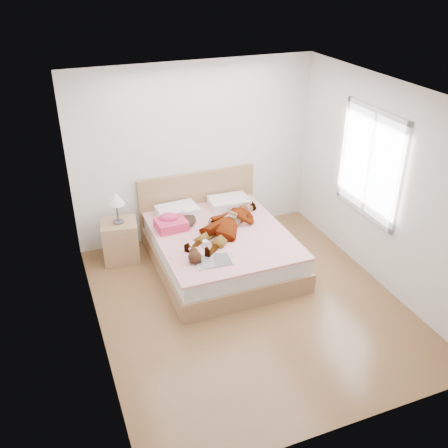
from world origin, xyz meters
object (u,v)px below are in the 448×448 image
bed (219,245)px  towel (171,223)px  nightstand (120,238)px  magazine (214,261)px  phone (183,211)px  plush_toy (195,256)px  woman (227,221)px  coffee_mug (205,244)px

bed → towel: 0.74m
nightstand → magazine: bearing=-54.2°
bed → nightstand: 1.39m
magazine → towel: bearing=104.7°
phone → towel: bearing=167.1°
plush_toy → towel: bearing=92.9°
phone → plush_toy: bearing=-140.4°
bed → woman: bearing=2.4°
coffee_mug → woman: bearing=38.2°
magazine → coffee_mug: coffee_mug is taller
magazine → nightstand: bearing=125.8°
magazine → plush_toy: 0.25m
nightstand → towel: bearing=-22.9°
bed → towel: size_ratio=4.79×
phone → towel: (-0.22, -0.12, -0.08)m
towel → coffee_mug: 0.69m
magazine → plush_toy: (-0.22, 0.10, 0.07)m
coffee_mug → bed: bearing=46.8°
phone → nightstand: 0.96m
woman → coffee_mug: size_ratio=14.73×
plush_toy → nightstand: nightstand is taller
bed → magazine: size_ratio=4.36×
woman → towel: woman is taller
magazine → woman: bearing=57.7°
bed → coffee_mug: bearing=-133.2°
coffee_mug → towel: bearing=114.4°
nightstand → bed: bearing=-24.3°
phone → plush_toy: 1.04m
coffee_mug → phone: bearing=94.9°
bed → plush_toy: bed is taller
woman → plush_toy: size_ratio=5.91×
woman → nightstand: (-1.38, 0.56, -0.27)m
bed → magazine: bed is taller
towel → coffee_mug: bearing=-65.6°
woman → nightstand: size_ratio=1.54×
coffee_mug → plush_toy: bearing=-130.3°
phone → bed: 0.69m
plush_toy → nightstand: 1.40m
phone → towel: towel is taller
towel → nightstand: bearing=157.1°
plush_toy → magazine: bearing=-24.1°
phone → nightstand: (-0.88, 0.16, -0.34)m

